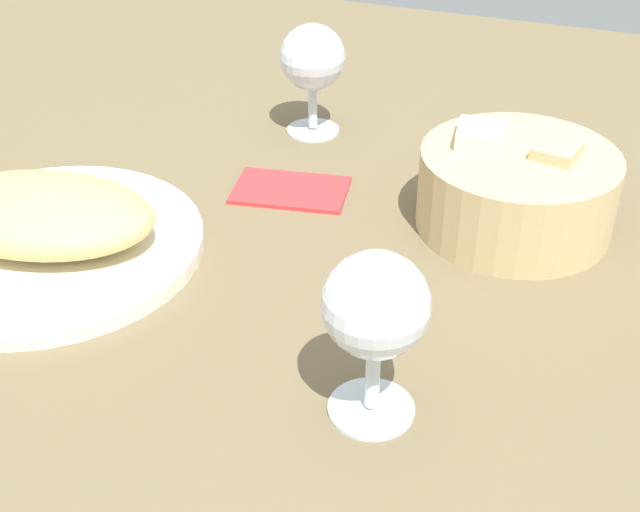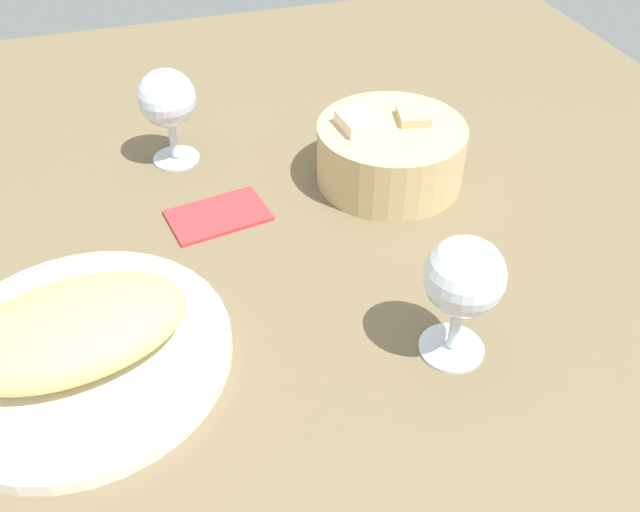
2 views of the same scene
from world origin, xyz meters
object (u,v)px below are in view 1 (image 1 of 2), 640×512
object	(u,v)px
plate	(48,246)
bread_basket	(516,189)
wine_glass_near	(375,312)
folded_napkin	(290,188)
wine_glass_far	(313,62)

from	to	relation	value
plate	bread_basket	xyz separation A→B (cm)	(37.01, 18.81, 3.13)
bread_basket	wine_glass_near	xyz separation A→B (cm)	(-4.64, -27.53, 4.62)
plate	folded_napkin	distance (cm)	23.46
plate	bread_basket	world-z (taller)	bread_basket
bread_basket	wine_glass_near	distance (cm)	28.30
wine_glass_far	wine_glass_near	bearing A→B (deg)	-63.83
plate	bread_basket	distance (cm)	41.64
wine_glass_near	plate	bearing A→B (deg)	164.93
plate	wine_glass_near	distance (cm)	34.41
wine_glass_near	folded_napkin	bearing A→B (deg)	122.51
bread_basket	folded_napkin	world-z (taller)	bread_basket
wine_glass_far	plate	bearing A→B (deg)	-112.61
plate	folded_napkin	size ratio (longest dim) A/B	2.46
plate	wine_glass_far	xyz separation A→B (cm)	(12.88, 30.94, 7.37)
wine_glass_far	folded_napkin	world-z (taller)	wine_glass_far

